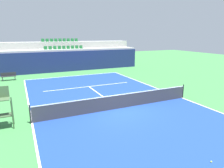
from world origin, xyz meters
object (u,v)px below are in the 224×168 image
at_px(tennis_ball_1, 211,162).
at_px(tennis_net, 120,101).
at_px(player_bench, 9,76).
at_px(umpire_chair, 4,106).

bearing_deg(tennis_ball_1, tennis_net, 94.78).
height_order(tennis_net, player_bench, tennis_net).
xyz_separation_m(tennis_net, umpire_chair, (-6.70, 0.06, 0.68)).
relative_size(player_bench, tennis_ball_1, 22.73).
distance_m(umpire_chair, tennis_ball_1, 9.97).
distance_m(player_bench, tennis_ball_1, 20.70).
bearing_deg(tennis_net, player_bench, 118.83).
bearing_deg(tennis_ball_1, player_bench, 111.24).
relative_size(tennis_net, player_bench, 7.39).
bearing_deg(player_bench, umpire_chair, -88.91).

